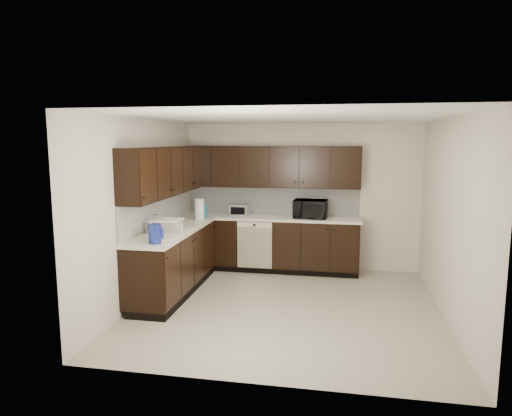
{
  "coord_description": "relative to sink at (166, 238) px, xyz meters",
  "views": [
    {
      "loc": [
        0.67,
        -5.83,
        2.21
      ],
      "look_at": [
        -0.53,
        0.6,
        1.24
      ],
      "focal_mm": 32.0,
      "sensor_mm": 36.0,
      "label": 1
    }
  ],
  "objects": [
    {
      "name": "wall_front",
      "position": [
        1.68,
        -1.99,
        0.37
      ],
      "size": [
        4.0,
        0.02,
        2.5
      ],
      "primitive_type": "cube",
      "color": "beige",
      "rests_on": "floor"
    },
    {
      "name": "wall_left",
      "position": [
        -0.32,
        0.01,
        0.37
      ],
      "size": [
        0.02,
        4.0,
        2.5
      ],
      "primitive_type": "cube",
      "color": "beige",
      "rests_on": "floor"
    },
    {
      "name": "backsplash",
      "position": [
        0.46,
        1.33,
        0.3
      ],
      "size": [
        3.0,
        2.8,
        0.48
      ],
      "color": "silver",
      "rests_on": "countertop"
    },
    {
      "name": "wall_back",
      "position": [
        1.68,
        2.01,
        0.37
      ],
      "size": [
        4.0,
        0.02,
        2.5
      ],
      "primitive_type": "cube",
      "color": "beige",
      "rests_on": "floor"
    },
    {
      "name": "dishwasher",
      "position": [
        0.98,
        1.42,
        -0.33
      ],
      "size": [
        0.58,
        0.04,
        0.78
      ],
      "color": "beige",
      "rests_on": "lower_cabinets"
    },
    {
      "name": "upper_cabinets",
      "position": [
        0.58,
        1.22,
        0.89
      ],
      "size": [
        3.0,
        2.8,
        0.7
      ],
      "color": "black",
      "rests_on": "wall_back"
    },
    {
      "name": "sink",
      "position": [
        0.0,
        0.0,
        0.0
      ],
      "size": [
        0.54,
        0.82,
        0.42
      ],
      "color": "beige",
      "rests_on": "countertop"
    },
    {
      "name": "toaster_oven",
      "position": [
        0.66,
        1.7,
        0.16
      ],
      "size": [
        0.32,
        0.24,
        0.19
      ],
      "primitive_type": "cube",
      "rotation": [
        0.0,
        0.0,
        -0.05
      ],
      "color": "#B8B7BA",
      "rests_on": "countertop"
    },
    {
      "name": "lower_cabinets",
      "position": [
        0.67,
        1.12,
        -0.47
      ],
      "size": [
        3.0,
        2.8,
        0.9
      ],
      "color": "black",
      "rests_on": "floor"
    },
    {
      "name": "soap_bottle_b",
      "position": [
        -0.17,
        -0.11,
        0.17
      ],
      "size": [
        0.09,
        0.09,
        0.21
      ],
      "primitive_type": "imported",
      "rotation": [
        0.0,
        0.0,
        -0.09
      ],
      "color": "gray",
      "rests_on": "countertop"
    },
    {
      "name": "blue_pitcher",
      "position": [
        0.1,
        -0.58,
        0.18
      ],
      "size": [
        0.18,
        0.18,
        0.24
      ],
      "primitive_type": "cylinder",
      "rotation": [
        0.0,
        0.0,
        -0.09
      ],
      "color": "navy",
      "rests_on": "countertop"
    },
    {
      "name": "soap_bottle_a",
      "position": [
        0.12,
        0.19,
        0.16
      ],
      "size": [
        0.11,
        0.11,
        0.2
      ],
      "primitive_type": "imported",
      "rotation": [
        0.0,
        0.0,
        -0.16
      ],
      "color": "gray",
      "rests_on": "countertop"
    },
    {
      "name": "storage_bin",
      "position": [
        -0.05,
        0.09,
        0.15
      ],
      "size": [
        0.51,
        0.41,
        0.18
      ],
      "primitive_type": "cube",
      "rotation": [
        0.0,
        0.0,
        0.18
      ],
      "color": "white",
      "rests_on": "countertop"
    },
    {
      "name": "microwave",
      "position": [
        1.87,
        1.66,
        0.21
      ],
      "size": [
        0.57,
        0.4,
        0.3
      ],
      "primitive_type": "imported",
      "rotation": [
        0.0,
        0.0,
        -0.07
      ],
      "color": "black",
      "rests_on": "countertop"
    },
    {
      "name": "teal_tumbler",
      "position": [
        0.13,
        1.36,
        0.16
      ],
      "size": [
        0.1,
        0.1,
        0.21
      ],
      "primitive_type": "cylinder",
      "rotation": [
        0.0,
        0.0,
        0.1
      ],
      "color": "#0D7990",
      "rests_on": "countertop"
    },
    {
      "name": "wall_right",
      "position": [
        3.68,
        0.01,
        0.37
      ],
      "size": [
        0.02,
        4.0,
        2.5
      ],
      "primitive_type": "cube",
      "color": "beige",
      "rests_on": "floor"
    },
    {
      "name": "ceiling",
      "position": [
        1.68,
        0.01,
        1.62
      ],
      "size": [
        4.0,
        4.0,
        0.0
      ],
      "primitive_type": "plane",
      "rotation": [
        3.14,
        0.0,
        0.0
      ],
      "color": "white",
      "rests_on": "wall_back"
    },
    {
      "name": "floor",
      "position": [
        1.68,
        0.01,
        -0.88
      ],
      "size": [
        4.0,
        4.0,
        0.0
      ],
      "primitive_type": "plane",
      "color": "#A9A08C",
      "rests_on": "ground"
    },
    {
      "name": "countertop",
      "position": [
        0.67,
        1.12,
        0.04
      ],
      "size": [
        3.03,
        2.83,
        0.04
      ],
      "color": "beige",
      "rests_on": "lower_cabinets"
    },
    {
      "name": "paper_towel_roll",
      "position": [
        0.12,
        1.18,
        0.23
      ],
      "size": [
        0.2,
        0.2,
        0.34
      ],
      "primitive_type": "cylinder",
      "rotation": [
        0.0,
        0.0,
        0.34
      ],
      "color": "silver",
      "rests_on": "countertop"
    }
  ]
}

